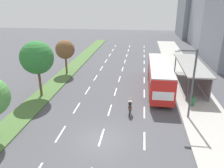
% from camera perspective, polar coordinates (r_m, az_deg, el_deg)
% --- Properties ---
extents(ground_plane, '(140.00, 140.00, 0.00)m').
position_cam_1_polar(ground_plane, '(18.05, -3.06, -14.55)').
color(ground_plane, '#4C4C51').
extents(median_strip, '(2.60, 52.00, 0.12)m').
position_cam_1_polar(median_strip, '(37.64, -9.88, 4.66)').
color(median_strip, '#4C7038').
rests_on(median_strip, ground).
extents(sidewalk_right, '(4.50, 52.00, 0.15)m').
position_cam_1_polar(sidewalk_right, '(36.48, 17.50, 3.48)').
color(sidewalk_right, '#ADAAA3').
rests_on(sidewalk_right, ground).
extents(lane_divider_left, '(0.14, 45.30, 0.01)m').
position_cam_1_polar(lane_divider_left, '(33.85, -3.51, 2.97)').
color(lane_divider_left, white).
rests_on(lane_divider_left, ground).
extents(lane_divider_center, '(0.14, 45.30, 0.01)m').
position_cam_1_polar(lane_divider_center, '(33.36, 2.40, 2.72)').
color(lane_divider_center, white).
rests_on(lane_divider_center, ground).
extents(lane_divider_right, '(0.14, 45.30, 0.01)m').
position_cam_1_polar(lane_divider_right, '(33.24, 8.42, 2.44)').
color(lane_divider_right, white).
rests_on(lane_divider_right, ground).
extents(bus_shelter, '(2.90, 10.91, 2.86)m').
position_cam_1_polar(bus_shelter, '(29.77, 20.31, 2.88)').
color(bus_shelter, gray).
rests_on(bus_shelter, sidewalk_right).
extents(bus, '(2.54, 11.29, 3.37)m').
position_cam_1_polar(bus, '(27.20, 12.35, 2.52)').
color(bus, red).
rests_on(bus, ground).
extents(cyclist, '(0.46, 1.82, 1.71)m').
position_cam_1_polar(cyclist, '(21.45, 4.73, -5.92)').
color(cyclist, black).
rests_on(cyclist, ground).
extents(median_tree_second, '(3.67, 3.67, 6.34)m').
position_cam_1_polar(median_tree_second, '(25.41, -19.04, 6.52)').
color(median_tree_second, brown).
rests_on(median_tree_second, median_strip).
extents(median_tree_third, '(2.82, 2.82, 5.04)m').
position_cam_1_polar(median_tree_third, '(33.09, -12.18, 8.80)').
color(median_tree_third, brown).
rests_on(median_tree_third, median_strip).
extents(streetlight, '(1.91, 0.24, 6.50)m').
position_cam_1_polar(streetlight, '(20.61, 19.99, 1.04)').
color(streetlight, '#4C4C51').
rests_on(streetlight, sidewalk_right).
extents(trash_bin, '(0.52, 0.52, 0.85)m').
position_cam_1_polar(trash_bin, '(24.45, 20.22, -4.27)').
color(trash_bin, '#286B38').
rests_on(trash_bin, sidewalk_right).
extents(building_mid_right, '(9.48, 14.47, 21.05)m').
position_cam_1_polar(building_mid_right, '(57.68, 26.46, 19.07)').
color(building_mid_right, '#8E939E').
rests_on(building_mid_right, ground).
extents(building_far_right, '(6.02, 14.50, 12.81)m').
position_cam_1_polar(building_far_right, '(71.82, 19.86, 16.64)').
color(building_far_right, gray).
rests_on(building_far_right, ground).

